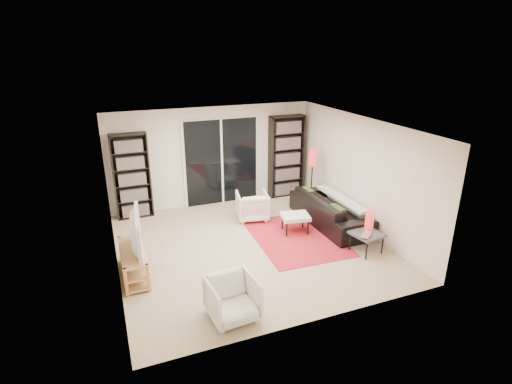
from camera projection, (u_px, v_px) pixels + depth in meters
floor at (250, 245)px, 7.95m from camera, size 5.00×5.00×0.00m
wall_back at (213, 156)px, 9.71m from camera, size 5.00×0.02×2.40m
wall_front at (316, 248)px, 5.36m from camera, size 5.00×0.02×2.40m
wall_left at (110, 208)px, 6.67m from camera, size 0.02×5.00×2.40m
wall_right at (360, 174)px, 8.40m from camera, size 0.02×5.00×2.40m
ceiling at (249, 126)px, 7.11m from camera, size 5.00×5.00×0.02m
sliding_door at (222, 162)px, 9.80m from camera, size 1.92×0.08×2.16m
bookshelf_left at (132, 176)px, 8.97m from camera, size 0.80×0.30×1.95m
bookshelf_right at (286, 156)px, 10.27m from camera, size 0.90×0.30×2.10m
tv_stand at (133, 262)px, 6.84m from camera, size 0.40×1.24×0.50m
tv at (131, 232)px, 6.65m from camera, size 0.25×1.15×0.66m
rug at (296, 237)px, 8.27m from camera, size 1.77×2.33×0.01m
sofa at (330, 210)px, 8.81m from camera, size 0.89×2.26×0.66m
armchair_back at (252, 206)px, 9.07m from camera, size 0.81×0.82×0.64m
armchair_front at (233, 299)px, 5.76m from camera, size 0.73×0.75×0.64m
ottoman at (295, 217)px, 8.40m from camera, size 0.65×0.57×0.40m
side_table at (367, 235)px, 7.59m from camera, size 0.62×0.62×0.40m
laptop at (369, 236)px, 7.44m from camera, size 0.41×0.39×0.03m
table_lamp at (369, 220)px, 7.69m from camera, size 0.16×0.16×0.37m
floor_lamp at (312, 163)px, 9.48m from camera, size 0.22×0.22×1.45m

